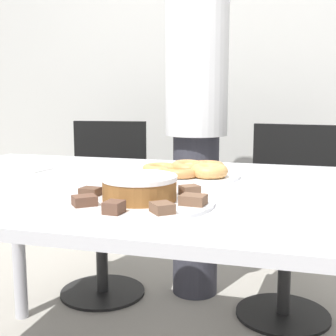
{
  "coord_description": "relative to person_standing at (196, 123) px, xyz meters",
  "views": [
    {
      "loc": [
        0.4,
        -1.33,
        1.04
      ],
      "look_at": [
        0.03,
        -0.03,
        0.82
      ],
      "focal_mm": 50.0,
      "sensor_mm": 36.0,
      "label": 1
    }
  ],
  "objects": [
    {
      "name": "donut_4",
      "position": [
        0.23,
        -0.84,
        -0.1
      ],
      "size": [
        0.12,
        0.12,
        0.04
      ],
      "color": "tan",
      "rests_on": "plate_donuts"
    },
    {
      "name": "office_chair_right",
      "position": [
        0.47,
        -0.1,
        -0.47
      ],
      "size": [
        0.48,
        0.48,
        0.89
      ],
      "rotation": [
        0.0,
        0.0,
        -0.09
      ],
      "color": "black",
      "rests_on": "ground_plane"
    },
    {
      "name": "plate_donuts",
      "position": [
        0.15,
        -0.79,
        -0.12
      ],
      "size": [
        0.34,
        0.34,
        0.01
      ],
      "color": "white",
      "rests_on": "table"
    },
    {
      "name": "donut_2",
      "position": [
        0.06,
        -0.82,
        -0.1
      ],
      "size": [
        0.12,
        0.12,
        0.03
      ],
      "color": "#D18E4C",
      "rests_on": "plate_donuts"
    },
    {
      "name": "donut_5",
      "position": [
        0.2,
        -0.74,
        -0.1
      ],
      "size": [
        0.12,
        0.12,
        0.03
      ],
      "color": "#C68447",
      "rests_on": "plate_donuts"
    },
    {
      "name": "office_chair_left",
      "position": [
        -0.47,
        -0.1,
        -0.47
      ],
      "size": [
        0.5,
        0.5,
        0.89
      ],
      "rotation": [
        0.0,
        0.0,
        0.14
      ],
      "color": "black",
      "rests_on": "ground_plane"
    },
    {
      "name": "lamington_1",
      "position": [
        0.13,
        -1.07,
        -0.1
      ],
      "size": [
        0.05,
        0.06,
        0.03
      ],
      "rotation": [
        0.0,
        0.0,
        1.49
      ],
      "color": "brown",
      "rests_on": "plate_cake"
    },
    {
      "name": "lamington_3",
      "position": [
        -0.02,
        -1.2,
        -0.1
      ],
      "size": [
        0.05,
        0.05,
        0.02
      ],
      "rotation": [
        0.0,
        0.0,
        3.06
      ],
      "color": "#513828",
      "rests_on": "plate_cake"
    },
    {
      "name": "napkin",
      "position": [
        -0.44,
        -0.83,
        -0.12
      ],
      "size": [
        0.15,
        0.13,
        0.01
      ],
      "color": "white",
      "rests_on": "table"
    },
    {
      "name": "lamington_5",
      "position": [
        0.11,
        -1.35,
        -0.1
      ],
      "size": [
        0.04,
        0.05,
        0.03
      ],
      "rotation": [
        0.0,
        0.0,
        4.63
      ],
      "color": "brown",
      "rests_on": "plate_cake"
    },
    {
      "name": "lamington_7",
      "position": [
        0.26,
        -1.22,
        -0.1
      ],
      "size": [
        0.06,
        0.06,
        0.02
      ],
      "rotation": [
        0.0,
        0.0,
        6.2
      ],
      "color": "brown",
      "rests_on": "plate_cake"
    },
    {
      "name": "lamington_6",
      "position": [
        0.21,
        -1.32,
        -0.1
      ],
      "size": [
        0.07,
        0.07,
        0.02
      ],
      "rotation": [
        0.0,
        0.0,
        5.42
      ],
      "color": "brown",
      "rests_on": "plate_cake"
    },
    {
      "name": "lamington_2",
      "position": [
        0.03,
        -1.1,
        -0.11
      ],
      "size": [
        0.07,
        0.07,
        0.02
      ],
      "rotation": [
        0.0,
        0.0,
        2.27
      ],
      "color": "#513828",
      "rests_on": "plate_cake"
    },
    {
      "name": "table",
      "position": [
        0.1,
        -0.97,
        -0.2
      ],
      "size": [
        1.76,
        1.05,
        0.76
      ],
      "color": "silver",
      "rests_on": "ground_plane"
    },
    {
      "name": "donut_1",
      "position": [
        0.13,
        -0.73,
        -0.1
      ],
      "size": [
        0.11,
        0.11,
        0.03
      ],
      "color": "#E5AD66",
      "rests_on": "plate_donuts"
    },
    {
      "name": "frosted_cake",
      "position": [
        0.12,
        -1.21,
        -0.08
      ],
      "size": [
        0.19,
        0.19,
        0.06
      ],
      "color": "brown",
      "rests_on": "plate_cake"
    },
    {
      "name": "lamington_4",
      "position": [
        0.01,
        -1.3,
        -0.1
      ],
      "size": [
        0.07,
        0.07,
        0.02
      ],
      "rotation": [
        0.0,
        0.0,
        3.84
      ],
      "color": "brown",
      "rests_on": "plate_cake"
    },
    {
      "name": "lamington_0",
      "position": [
        0.23,
        -1.12,
        -0.1
      ],
      "size": [
        0.06,
        0.06,
        0.03
      ],
      "rotation": [
        0.0,
        0.0,
        0.7
      ],
      "color": "brown",
      "rests_on": "plate_cake"
    },
    {
      "name": "donut_0",
      "position": [
        0.15,
        -0.79,
        -0.1
      ],
      "size": [
        0.13,
        0.13,
        0.04
      ],
      "color": "#C68447",
      "rests_on": "plate_donuts"
    },
    {
      "name": "wall_back",
      "position": [
        0.1,
        0.66,
        0.41
      ],
      "size": [
        8.0,
        0.05,
        2.6
      ],
      "color": "beige",
      "rests_on": "ground_plane"
    },
    {
      "name": "plate_cake",
      "position": [
        0.12,
        -1.21,
        -0.12
      ],
      "size": [
        0.38,
        0.38,
        0.01
      ],
      "color": "white",
      "rests_on": "table"
    },
    {
      "name": "donut_3",
      "position": [
        0.14,
        -0.86,
        -0.1
      ],
      "size": [
        0.13,
        0.13,
        0.03
      ],
      "color": "#C68447",
      "rests_on": "plate_donuts"
    },
    {
      "name": "person_standing",
      "position": [
        0.0,
        0.0,
        0.0
      ],
      "size": [
        0.31,
        0.31,
        1.67
      ],
      "color": "#383842",
      "rests_on": "ground_plane"
    }
  ]
}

